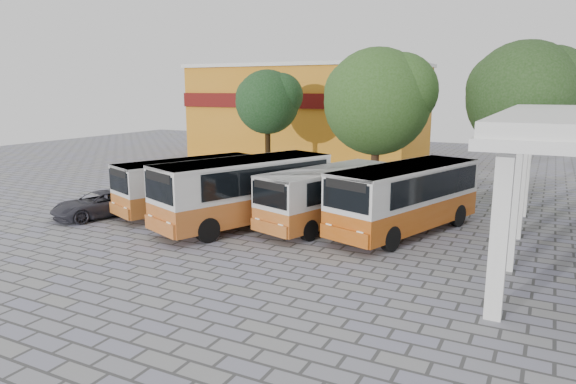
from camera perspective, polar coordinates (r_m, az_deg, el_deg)
The scene contains 10 objects.
ground at distance 19.91m, azimuth -0.65°, elevation -6.65°, with size 90.00×90.00×0.00m, color gray.
shophouse_block at distance 47.15m, azimuth 2.29°, elevation 8.95°, with size 20.40×10.40×8.30m.
bus_far_left at distance 26.35m, azimuth -10.84°, elevation 1.10°, with size 4.87×7.94×2.67m.
bus_centre_left at distance 23.28m, azimuth -4.83°, elevation 0.47°, with size 5.54×9.08×3.06m.
bus_centre_right at distance 23.25m, azimuth 4.49°, elevation -0.13°, with size 4.31×7.81×2.65m.
bus_far_right at distance 22.63m, azimuth 12.96°, elevation -0.27°, with size 4.96×8.71×2.95m.
tree_left at distance 37.52m, azimuth -2.20°, elevation 10.18°, with size 4.83×4.60×7.53m.
tree_middle at distance 30.80m, azimuth 10.02°, elevation 10.24°, with size 6.54×6.23×8.55m.
tree_right at distance 32.21m, azimuth 24.93°, elevation 9.89°, with size 6.63×6.31×8.86m.
parked_car at distance 26.78m, azimuth -20.27°, elevation -1.28°, with size 2.05×4.45×1.24m, color #2D2C36.
Camera 1 is at (8.84, -16.73, 6.17)m, focal length 32.00 mm.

